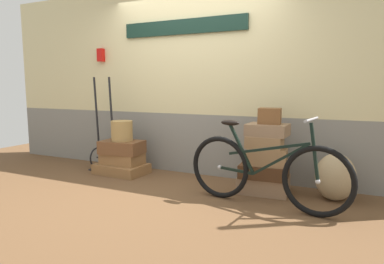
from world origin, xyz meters
name	(u,v)px	position (x,y,z in m)	size (l,w,h in m)	color
ground	(167,189)	(0.00, 0.00, -0.03)	(8.79, 5.20, 0.06)	brown
station_building	(197,80)	(0.01, 0.85, 1.35)	(6.79, 0.74, 2.69)	gray
suitcase_0	(122,169)	(-0.93, 0.30, 0.07)	(0.72, 0.48, 0.14)	olive
suitcase_1	(122,158)	(-0.92, 0.32, 0.22)	(0.57, 0.37, 0.16)	olive
suitcase_2	(122,147)	(-0.92, 0.30, 0.39)	(0.59, 0.38, 0.18)	brown
suitcase_3	(264,184)	(1.14, 0.33, 0.10)	(0.57, 0.45, 0.19)	#937051
suitcase_4	(264,171)	(1.15, 0.29, 0.27)	(0.55, 0.40, 0.16)	#4C2D19
suitcase_5	(267,156)	(1.18, 0.30, 0.45)	(0.44, 0.36, 0.20)	#9E754C
suitcase_6	(265,142)	(1.15, 0.28, 0.62)	(0.41, 0.31, 0.14)	#9E754C
suitcase_7	(268,130)	(1.17, 0.32, 0.75)	(0.46, 0.36, 0.14)	#937051
suitcase_8	(270,116)	(1.18, 0.34, 0.91)	(0.25, 0.19, 0.18)	brown
wicker_basket	(122,131)	(-0.91, 0.31, 0.62)	(0.31, 0.31, 0.29)	#A8844C
luggage_trolley	(105,148)	(-1.35, 0.44, 0.32)	(0.37, 0.38, 1.39)	black
burlap_sack	(335,177)	(1.92, 0.38, 0.26)	(0.43, 0.37, 0.53)	tan
bicycle	(264,172)	(1.26, -0.15, 0.37)	(1.76, 0.46, 0.96)	black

